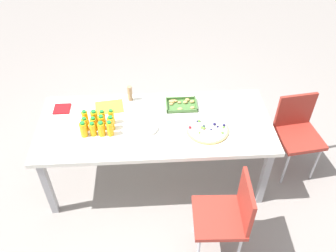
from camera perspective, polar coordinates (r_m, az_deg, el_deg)
name	(u,v)px	position (r m, az deg, el deg)	size (l,w,h in m)	color
ground_plane	(157,176)	(3.67, -1.81, -8.09)	(12.00, 12.00, 0.00)	gray
party_table	(155,128)	(3.19, -2.06, -0.36)	(2.10, 0.89, 0.73)	silver
chair_near_right	(228,214)	(2.82, 9.77, -13.85)	(0.42, 0.42, 0.83)	maroon
chair_end	(297,129)	(3.65, 20.23, -0.46)	(0.45, 0.45, 0.83)	maroon
juice_bottle_0	(83,129)	(3.06, -13.58, -0.54)	(0.06, 0.06, 0.15)	#F9AE14
juice_bottle_1	(93,129)	(3.06, -12.14, -0.51)	(0.05, 0.05, 0.13)	#FAAC14
juice_bottle_2	(101,129)	(3.04, -10.79, -0.47)	(0.06, 0.06, 0.14)	#F9AD14
juice_bottle_3	(110,129)	(3.02, -9.42, -0.43)	(0.05, 0.05, 0.15)	#F9AC14
juice_bottle_4	(85,124)	(3.12, -13.35, 0.24)	(0.05, 0.05, 0.14)	#FAAE14
juice_bottle_5	(94,124)	(3.11, -11.99, 0.34)	(0.05, 0.05, 0.13)	#FAAC14
juice_bottle_6	(102,123)	(3.10, -10.73, 0.52)	(0.06, 0.06, 0.15)	#F9AE14
juice_bottle_7	(111,123)	(3.09, -9.28, 0.46)	(0.06, 0.06, 0.14)	#FAAC14
juice_bottle_8	(85,118)	(3.18, -13.32, 1.31)	(0.05, 0.05, 0.15)	#FAAE14
juice_bottle_9	(94,118)	(3.16, -11.86, 1.32)	(0.06, 0.06, 0.15)	#FAAC14
juice_bottle_10	(103,117)	(3.15, -10.60, 1.37)	(0.05, 0.05, 0.14)	#F9AD14
juice_bottle_11	(112,117)	(3.14, -9.17, 1.48)	(0.05, 0.05, 0.15)	#F9AD14
fruit_pizza	(207,129)	(3.08, 6.43, -0.51)	(0.37, 0.37, 0.05)	tan
snack_tray	(181,105)	(3.33, 2.16, 3.49)	(0.29, 0.21, 0.04)	#477238
plate_stack	(148,129)	(3.08, -3.32, -0.42)	(0.17, 0.17, 0.02)	silver
napkin_stack	(62,109)	(3.44, -16.85, 2.69)	(0.15, 0.15, 0.01)	red
cardboard_tube	(130,93)	(3.38, -6.20, 5.28)	(0.04, 0.04, 0.16)	#9E7A56
paper_folder	(109,107)	(3.36, -9.53, 3.06)	(0.26, 0.20, 0.01)	yellow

